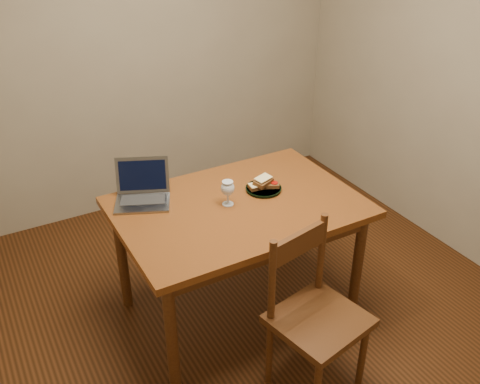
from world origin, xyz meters
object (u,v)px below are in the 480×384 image
chair (316,309)px  laptop (143,190)px  plate (264,189)px  milk_glass (228,193)px  table (238,217)px

chair → laptop: laptop is taller
chair → plate: bearing=67.4°
plate → laptop: laptop is taller
chair → plate: 0.78m
chair → milk_glass: 0.76m
chair → milk_glass: milk_glass is taller
chair → laptop: size_ratio=1.31×
plate → milk_glass: bearing=-171.2°
milk_glass → laptop: 0.47m
table → milk_glass: 0.17m
chair → plate: chair is taller
plate → laptop: bearing=158.6°
table → plate: 0.23m
chair → plate: (0.14, 0.72, 0.27)m
chair → plate: size_ratio=2.40×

